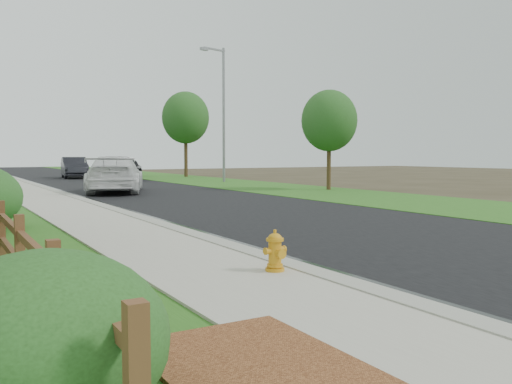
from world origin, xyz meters
TOP-DOWN VIEW (x-y plane):
  - ground at (0.00, 0.00)m, footprint 120.00×120.00m
  - road at (4.60, 35.00)m, footprint 8.00×90.00m
  - curb at (0.40, 35.00)m, footprint 0.40×90.00m
  - wet_gutter at (0.75, 35.00)m, footprint 0.50×90.00m
  - sidewalk at (-0.90, 35.00)m, footprint 2.20×90.00m
  - verge_far at (11.50, 35.00)m, footprint 6.00×90.00m
  - brick_patch at (-2.20, -1.00)m, footprint 1.60×2.40m
  - fire_hydrant at (-0.10, 2.13)m, footprint 0.41×0.33m
  - white_suv at (2.94, 21.42)m, footprint 4.43×6.57m
  - dark_car_mid at (7.20, 33.70)m, footprint 2.63×4.90m
  - dark_car_far at (4.69, 38.94)m, footprint 2.32×5.16m
  - streetlight at (11.84, 27.52)m, footprint 2.01×0.71m
  - shrub_a at (-3.90, -1.00)m, footprint 2.14×2.14m
  - tree_near_right at (13.00, 17.56)m, footprint 2.89×2.89m
  - tree_mid_right at (13.00, 36.35)m, footprint 3.84×3.84m

SIDE VIEW (x-z plane):
  - ground at x=0.00m, z-range 0.00..0.00m
  - road at x=4.60m, z-range 0.00..0.02m
  - verge_far at x=11.50m, z-range 0.00..0.04m
  - wet_gutter at x=0.75m, z-range 0.02..0.02m
  - sidewalk at x=-0.90m, z-range 0.00..0.10m
  - brick_patch at x=-2.20m, z-range 0.00..0.11m
  - curb at x=0.40m, z-range 0.00..0.12m
  - fire_hydrant at x=-0.10m, z-range 0.07..0.71m
  - shrub_a at x=-3.90m, z-range 0.00..1.25m
  - dark_car_mid at x=7.20m, z-range 0.02..1.60m
  - dark_car_far at x=4.69m, z-range 0.02..1.66m
  - white_suv at x=2.94m, z-range 0.02..1.79m
  - tree_near_right at x=13.00m, z-range 1.00..6.19m
  - tree_mid_right at x=13.00m, z-range 1.35..8.31m
  - streetlight at x=11.84m, z-range 0.59..9.46m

